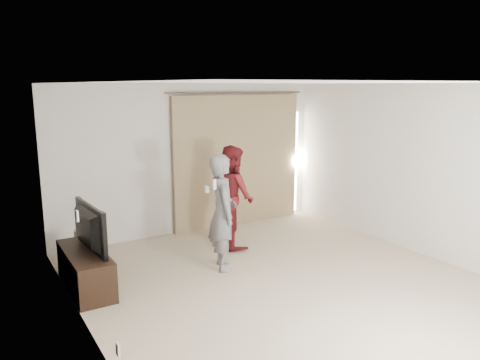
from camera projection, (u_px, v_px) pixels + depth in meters
name	position (u px, v px, depth m)	size (l,w,h in m)	color
floor	(284.00, 284.00, 6.17)	(5.50, 5.50, 0.00)	tan
wall_back	(192.00, 159.00, 8.22)	(5.00, 0.04, 2.60)	silver
wall_left	(84.00, 216.00, 4.64)	(0.04, 5.50, 2.60)	silver
ceiling	(288.00, 83.00, 5.65)	(5.00, 5.50, 0.01)	silver
curtain	(239.00, 161.00, 8.64)	(2.80, 0.11, 2.46)	#95835B
tv_console	(85.00, 270.00, 5.99)	(0.45, 1.31, 0.50)	black
tv	(83.00, 229.00, 5.88)	(1.04, 0.14, 0.60)	black
scratching_post	(83.00, 250.00, 6.80)	(0.39, 0.39, 0.53)	tan
person_man	(223.00, 212.00, 6.55)	(0.57, 0.70, 1.65)	slate
person_woman	(232.00, 196.00, 7.49)	(0.67, 0.84, 1.65)	maroon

